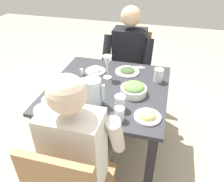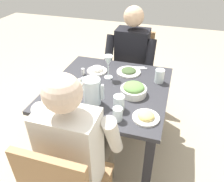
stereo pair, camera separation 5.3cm
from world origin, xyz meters
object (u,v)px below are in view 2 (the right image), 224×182
plate_beans (87,83)px  water_glass_far_left (118,114)px  water_pitcher (92,91)px  plate_rice_curry (54,97)px  water_glass_by_pitcher (67,84)px  salt_shaker (83,71)px  chair_far (133,67)px  dining_table (109,99)px  diner_far (130,63)px  plate_yoghurt (97,70)px  plate_fries (146,116)px  wine_glass (108,62)px  salad_bowl (134,89)px  water_glass_near_right (160,76)px  water_glass_near_left (119,103)px  diner_near (78,146)px  plate_dolmas (129,71)px

plate_beans → water_glass_far_left: bearing=-43.4°
water_pitcher → water_glass_far_left: (0.21, -0.12, -0.05)m
plate_rice_curry → water_glass_by_pitcher: 0.15m
salt_shaker → chair_far: bearing=64.8°
dining_table → water_pitcher: bearing=-100.6°
salt_shaker → plate_beans: bearing=-58.2°
diner_far → plate_yoghurt: (-0.21, -0.36, 0.08)m
dining_table → plate_fries: plate_fries is taller
water_glass_far_left → wine_glass: (-0.22, 0.49, 0.10)m
salad_bowl → water_glass_near_right: (0.16, 0.23, 0.01)m
dining_table → water_glass_far_left: size_ratio=10.38×
dining_table → plate_yoghurt: (-0.17, 0.21, 0.13)m
chair_far → water_glass_by_pitcher: bearing=-109.2°
diner_far → salad_bowl: (0.17, -0.61, 0.11)m
salad_bowl → plate_yoghurt: (-0.38, 0.25, -0.02)m
plate_rice_curry → water_glass_far_left: (0.50, -0.08, 0.03)m
plate_yoghurt → dining_table: bearing=-50.5°
water_glass_by_pitcher → salt_shaker: size_ratio=1.87×
diner_far → water_glass_near_left: bearing=-82.1°
water_glass_by_pitcher → wine_glass: wine_glass is taller
salad_bowl → salt_shaker: size_ratio=3.55×
diner_near → salad_bowl: 0.58m
diner_near → water_glass_by_pitcher: diner_near is taller
water_glass_far_left → water_glass_near_right: water_glass_near_right is taller
water_glass_near_left → plate_dolmas: bearing=96.0°
water_pitcher → wine_glass: 0.37m
plate_dolmas → dining_table: bearing=-110.0°
salad_bowl → water_glass_far_left: salad_bowl is taller
water_pitcher → water_glass_by_pitcher: size_ratio=1.89×
plate_beans → water_glass_by_pitcher: water_glass_by_pitcher is taller
diner_far → wine_glass: bearing=-100.6°
plate_rice_curry → water_glass_near_left: 0.48m
plate_yoghurt → water_glass_by_pitcher: 0.36m
chair_far → water_pitcher: water_pitcher is taller
plate_dolmas → salt_shaker: 0.39m
chair_far → water_pitcher: 1.05m
chair_far → salt_shaker: bearing=-115.2°
water_glass_far_left → dining_table: bearing=116.2°
water_glass_near_right → plate_dolmas: bearing=163.7°
diner_near → plate_yoghurt: 0.80m
water_glass_near_right → water_glass_near_left: bearing=-116.5°
water_pitcher → dining_table: bearing=79.4°
chair_far → plate_rice_curry: (-0.36, -1.05, 0.23)m
salad_bowl → plate_fries: (0.14, -0.25, -0.02)m
wine_glass → plate_fries: bearing=-47.8°
dining_table → plate_fries: (0.34, -0.29, 0.13)m
water_pitcher → salt_shaker: water_pitcher is taller
plate_dolmas → diner_far: bearing=101.1°
chair_far → plate_rice_curry: chair_far is taller
plate_fries → water_glass_by_pitcher: bearing=165.8°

